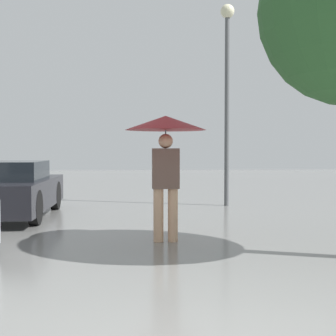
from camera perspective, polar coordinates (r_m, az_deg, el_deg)
name	(u,v)px	position (r m, az deg, el deg)	size (l,w,h in m)	color
pedestrian	(166,138)	(7.35, -0.29, 3.72)	(1.27, 1.27, 1.99)	tan
parked_car_farthest	(10,190)	(10.63, -18.69, -2.56)	(1.70, 3.87, 1.21)	black
street_lamp	(227,72)	(12.32, 7.22, 11.50)	(0.36, 0.36, 5.16)	#515456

